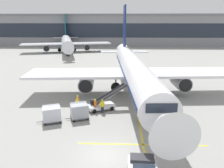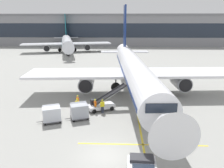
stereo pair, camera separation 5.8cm
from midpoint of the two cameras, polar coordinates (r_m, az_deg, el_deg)
The scene contains 14 objects.
ground_plane at distance 19.86m, azimuth -1.97°, elevation -17.73°, with size 600.00×600.00×0.00m, color gray.
parked_airplane at distance 34.21m, azimuth 5.53°, elevation 3.55°, with size 32.74×42.01×14.35m.
belt_loader at distance 28.55m, azimuth -2.45°, elevation -4.92°, with size 5.27×3.43×3.13m.
baggage_cart_lead at distance 26.21m, azimuth -8.47°, elevation -6.75°, with size 2.82×2.20×1.91m.
baggage_cart_second at distance 26.03m, azimuth -15.31°, elevation -7.32°, with size 2.82×2.20×1.91m.
ground_crew_by_loader at distance 28.15m, azimuth -8.98°, elevation -5.16°, with size 0.55×0.34×1.74m.
ground_crew_by_carts at distance 27.72m, azimuth -4.38°, elevation -5.34°, with size 0.36×0.54×1.74m.
ground_crew_marshaller at distance 29.39m, azimuth -8.86°, elevation -4.24°, with size 0.39×0.51×1.74m.
ground_crew_wingwalker at distance 27.49m, azimuth -2.53°, elevation -5.50°, with size 0.52×0.39×1.74m.
safety_cone_engine_keepout at distance 30.68m, azimuth -8.41°, elevation -4.74°, with size 0.54×0.54×0.62m.
apron_guidance_line_lead_in at distance 34.48m, azimuth 5.61°, elevation -2.83°, with size 0.20×110.00×0.01m.
apron_guidance_line_stop_bar at distance 21.43m, azimuth 7.79°, elevation -15.15°, with size 12.00×0.20×0.01m.
terminal_building at distance 107.78m, azimuth -0.86°, elevation 13.69°, with size 126.05×14.45×14.21m.
distant_airplane at distance 84.86m, azimuth -11.58°, elevation 10.43°, with size 32.66×41.25×14.01m.
Camera 1 is at (1.21, -16.52, 10.96)m, focal length 35.62 mm.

